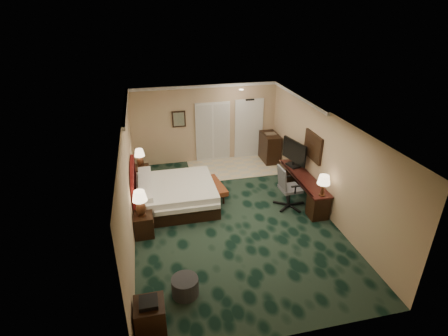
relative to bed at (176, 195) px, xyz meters
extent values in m
cube|color=black|center=(1.35, -0.90, -0.33)|extent=(5.00, 7.50, 0.00)
cube|color=white|center=(1.35, -0.90, 2.37)|extent=(5.00, 7.50, 0.00)
cube|color=tan|center=(1.35, 2.85, 1.02)|extent=(5.00, 0.00, 2.70)
cube|color=tan|center=(1.35, -4.65, 1.02)|extent=(5.00, 0.00, 2.70)
cube|color=tan|center=(-1.15, -0.90, 1.02)|extent=(0.00, 7.50, 2.70)
cube|color=tan|center=(3.85, -0.90, 1.02)|extent=(0.00, 7.50, 2.70)
cube|color=beige|center=(2.25, 2.00, -0.33)|extent=(3.20, 1.70, 0.01)
cube|color=silver|center=(2.90, 2.82, 0.72)|extent=(1.02, 0.06, 2.18)
cube|color=#B8B4AC|center=(1.60, 2.81, 0.72)|extent=(1.20, 0.06, 2.10)
cube|color=#4F6A59|center=(0.45, 2.81, 1.27)|extent=(0.45, 0.06, 0.55)
cube|color=white|center=(3.81, -0.30, 1.22)|extent=(0.05, 0.95, 0.75)
cube|color=white|center=(0.00, 0.00, 0.00)|extent=(2.11, 1.95, 0.67)
cube|color=black|center=(-0.91, -1.17, -0.05)|extent=(0.45, 0.52, 0.57)
cube|color=black|center=(-0.90, 1.53, -0.05)|extent=(0.46, 0.52, 0.57)
cube|color=maroon|center=(1.14, 0.29, -0.13)|extent=(0.58, 1.23, 0.40)
cylinder|color=#2F2F2F|center=(-0.18, -3.31, -0.14)|extent=(0.62, 0.62, 0.38)
cube|color=black|center=(-0.86, -3.96, -0.05)|extent=(0.52, 0.52, 0.57)
cube|color=black|center=(3.56, -0.43, 0.02)|extent=(0.53, 2.45, 0.71)
cube|color=black|center=(3.54, 0.28, 0.78)|extent=(0.33, 1.03, 0.81)
cube|color=black|center=(3.54, 2.30, 0.16)|extent=(0.52, 0.94, 0.99)
camera|label=1|loc=(-0.58, -8.44, 4.89)|focal=28.00mm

